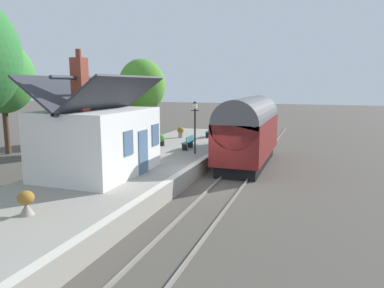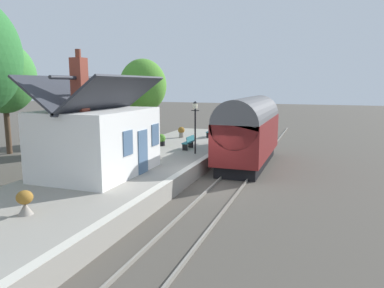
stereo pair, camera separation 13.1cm
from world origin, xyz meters
The scene contains 17 objects.
ground_plane centered at (0.00, 0.00, 0.00)m, with size 160.00×160.00×0.00m, color #4C473F.
platform centered at (0.00, 4.25, 0.43)m, with size 32.00×6.50×0.85m, color gray.
platform_edge_coping centered at (0.00, 1.18, 0.86)m, with size 32.00×0.36×0.02m, color beige.
rail_near centered at (0.00, -1.62, 0.07)m, with size 52.00×0.08×0.14m, color gray.
rail_far centered at (0.00, -0.18, 0.07)m, with size 52.00×0.08×0.14m, color gray.
train centered at (5.65, -0.90, 2.21)m, with size 8.79×2.73×4.32m.
station_building centered at (-2.29, 4.87, 2.53)m, with size 6.01×4.25×5.75m.
bench_by_lamp centered at (5.33, 3.02, 1.33)m, with size 1.40×0.44×0.88m.
bench_near_building centered at (11.16, 3.20, 1.33)m, with size 1.41×0.46×0.88m.
planter_by_door centered at (-7.90, 3.95, 1.27)m, with size 0.54×0.54×0.82m.
planter_edge_near centered at (10.08, 5.40, 1.35)m, with size 0.54×0.54×0.90m.
planter_bench_right centered at (5.92, 5.30, 1.28)m, with size 0.61×0.61×0.86m.
lamp_post_platform centered at (3.99, 2.11, 3.16)m, with size 0.32×0.50×3.25m.
station_sign_board centered at (8.55, 1.85, 2.04)m, with size 0.96×0.06×1.57m.
tree_far_right centered at (3.50, 16.61, 5.60)m, with size 4.88×4.29×8.22m.
tree_distant centered at (6.89, 10.65, 4.14)m, with size 2.85×2.73×5.70m.
tree_behind_building centered at (13.56, 10.56, 4.99)m, with size 4.06×4.42×7.44m.
Camera 1 is at (-16.79, -4.92, 5.11)m, focal length 33.61 mm.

